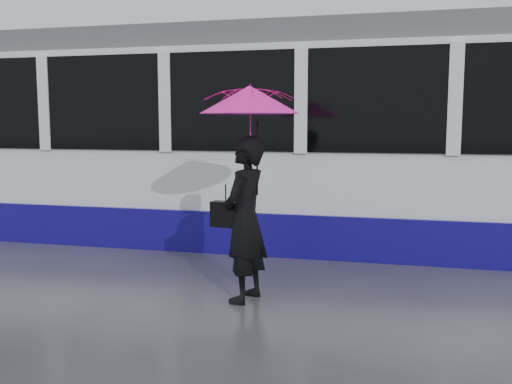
# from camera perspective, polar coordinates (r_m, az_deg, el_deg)

# --- Properties ---
(ground) EXTENTS (90.00, 90.00, 0.00)m
(ground) POSITION_cam_1_polar(r_m,az_deg,el_deg) (7.29, -7.59, -8.25)
(ground) COLOR #2F2F34
(ground) RESTS_ON ground
(rails) EXTENTS (34.00, 1.51, 0.02)m
(rails) POSITION_cam_1_polar(r_m,az_deg,el_deg) (9.59, -2.04, -4.45)
(rails) COLOR #3F3D38
(rails) RESTS_ON ground
(tram) EXTENTS (26.00, 2.56, 3.35)m
(tram) POSITION_cam_1_polar(r_m,az_deg,el_deg) (9.07, 8.95, 5.18)
(tram) COLOR white
(tram) RESTS_ON ground
(woman) EXTENTS (0.54, 0.71, 1.77)m
(woman) POSITION_cam_1_polar(r_m,az_deg,el_deg) (6.05, -1.10, -2.75)
(woman) COLOR black
(woman) RESTS_ON ground
(umbrella) EXTENTS (1.22, 1.22, 1.19)m
(umbrella) POSITION_cam_1_polar(r_m,az_deg,el_deg) (5.95, -0.66, 7.29)
(umbrella) COLOR #FD157C
(umbrella) RESTS_ON ground
(handbag) EXTENTS (0.34, 0.19, 0.45)m
(handbag) POSITION_cam_1_polar(r_m,az_deg,el_deg) (6.12, -3.04, -2.23)
(handbag) COLOR black
(handbag) RESTS_ON ground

